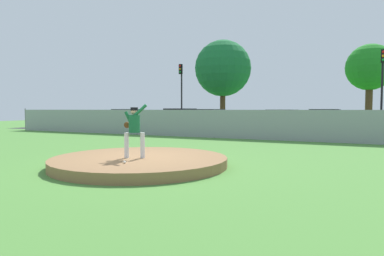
{
  "coord_description": "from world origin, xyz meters",
  "views": [
    {
      "loc": [
        5.68,
        -8.07,
        1.67
      ],
      "look_at": [
        0.2,
        3.05,
        0.98
      ],
      "focal_mm": 31.25,
      "sensor_mm": 36.0,
      "label": 1
    }
  ],
  "objects_px": {
    "parked_car_charcoal": "(209,121)",
    "parked_car_red": "(180,120)",
    "parked_car_slate": "(325,123)",
    "parked_car_champagne": "(128,120)",
    "traffic_light_far": "(382,77)",
    "parked_car_white": "(282,123)",
    "pitcher_youth": "(134,127)",
    "traffic_light_near": "(181,85)",
    "baseball": "(124,162)"
  },
  "relations": [
    {
      "from": "parked_car_charcoal",
      "to": "parked_car_red",
      "type": "height_order",
      "value": "parked_car_red"
    },
    {
      "from": "parked_car_slate",
      "to": "parked_car_champagne",
      "type": "distance_m",
      "value": 15.34
    },
    {
      "from": "traffic_light_far",
      "to": "parked_car_slate",
      "type": "bearing_deg",
      "value": -132.15
    },
    {
      "from": "parked_car_white",
      "to": "parked_car_red",
      "type": "height_order",
      "value": "parked_car_red"
    },
    {
      "from": "traffic_light_far",
      "to": "parked_car_charcoal",
      "type": "bearing_deg",
      "value": -160.6
    },
    {
      "from": "traffic_light_far",
      "to": "parked_car_champagne",
      "type": "bearing_deg",
      "value": -168.56
    },
    {
      "from": "pitcher_youth",
      "to": "traffic_light_near",
      "type": "bearing_deg",
      "value": 114.44
    },
    {
      "from": "traffic_light_near",
      "to": "parked_car_champagne",
      "type": "bearing_deg",
      "value": -120.04
    },
    {
      "from": "parked_car_slate",
      "to": "parked_car_champagne",
      "type": "height_order",
      "value": "parked_car_champagne"
    },
    {
      "from": "baseball",
      "to": "parked_car_white",
      "type": "bearing_deg",
      "value": 86.62
    },
    {
      "from": "baseball",
      "to": "parked_car_champagne",
      "type": "xyz_separation_m",
      "value": [
        -11.78,
        15.69,
        0.5
      ]
    },
    {
      "from": "parked_car_slate",
      "to": "parked_car_red",
      "type": "xyz_separation_m",
      "value": [
        -10.48,
        0.14,
        0.03
      ]
    },
    {
      "from": "parked_car_white",
      "to": "parked_car_red",
      "type": "distance_m",
      "value": 7.85
    },
    {
      "from": "parked_car_red",
      "to": "traffic_light_far",
      "type": "xyz_separation_m",
      "value": [
        13.78,
        3.51,
        3.02
      ]
    },
    {
      "from": "baseball",
      "to": "traffic_light_near",
      "type": "height_order",
      "value": "traffic_light_near"
    },
    {
      "from": "parked_car_red",
      "to": "pitcher_youth",
      "type": "bearing_deg",
      "value": -66.42
    },
    {
      "from": "parked_car_champagne",
      "to": "pitcher_youth",
      "type": "bearing_deg",
      "value": -52.28
    },
    {
      "from": "parked_car_slate",
      "to": "parked_car_white",
      "type": "height_order",
      "value": "parked_car_slate"
    },
    {
      "from": "pitcher_youth",
      "to": "baseball",
      "type": "height_order",
      "value": "pitcher_youth"
    },
    {
      "from": "parked_car_charcoal",
      "to": "traffic_light_far",
      "type": "distance_m",
      "value": 12.21
    },
    {
      "from": "parked_car_white",
      "to": "traffic_light_far",
      "type": "relative_size",
      "value": 0.72
    },
    {
      "from": "baseball",
      "to": "parked_car_charcoal",
      "type": "xyz_separation_m",
      "value": [
        -4.29,
        15.53,
        0.5
      ]
    },
    {
      "from": "parked_car_charcoal",
      "to": "traffic_light_near",
      "type": "distance_m",
      "value": 7.43
    },
    {
      "from": "parked_car_slate",
      "to": "traffic_light_near",
      "type": "bearing_deg",
      "value": 160.76
    },
    {
      "from": "pitcher_youth",
      "to": "parked_car_champagne",
      "type": "xyz_separation_m",
      "value": [
        -11.41,
        14.76,
        -0.36
      ]
    },
    {
      "from": "parked_car_white",
      "to": "parked_car_champagne",
      "type": "bearing_deg",
      "value": 179.7
    },
    {
      "from": "parked_car_charcoal",
      "to": "parked_car_slate",
      "type": "bearing_deg",
      "value": 2.04
    },
    {
      "from": "traffic_light_far",
      "to": "traffic_light_near",
      "type": "bearing_deg",
      "value": 177.19
    },
    {
      "from": "parked_car_champagne",
      "to": "parked_car_white",
      "type": "xyz_separation_m",
      "value": [
        12.7,
        -0.07,
        -0.02
      ]
    },
    {
      "from": "parked_car_white",
      "to": "traffic_light_near",
      "type": "relative_size",
      "value": 0.71
    },
    {
      "from": "pitcher_youth",
      "to": "parked_car_white",
      "type": "relative_size",
      "value": 0.38
    },
    {
      "from": "parked_car_champagne",
      "to": "parked_car_charcoal",
      "type": "distance_m",
      "value": 7.49
    },
    {
      "from": "parked_car_champagne",
      "to": "parked_car_white",
      "type": "bearing_deg",
      "value": -0.3
    },
    {
      "from": "parked_car_champagne",
      "to": "traffic_light_far",
      "type": "relative_size",
      "value": 0.78
    },
    {
      "from": "pitcher_youth",
      "to": "parked_car_red",
      "type": "height_order",
      "value": "pitcher_youth"
    },
    {
      "from": "parked_car_red",
      "to": "traffic_light_near",
      "type": "relative_size",
      "value": 0.81
    },
    {
      "from": "parked_car_slate",
      "to": "parked_car_white",
      "type": "bearing_deg",
      "value": -175.83
    },
    {
      "from": "baseball",
      "to": "parked_car_champagne",
      "type": "relative_size",
      "value": 0.02
    },
    {
      "from": "baseball",
      "to": "parked_car_red",
      "type": "height_order",
      "value": "parked_car_red"
    },
    {
      "from": "parked_car_white",
      "to": "traffic_light_near",
      "type": "bearing_deg",
      "value": 155.32
    },
    {
      "from": "parked_car_red",
      "to": "parked_car_slate",
      "type": "bearing_deg",
      "value": -0.77
    },
    {
      "from": "parked_car_champagne",
      "to": "baseball",
      "type": "bearing_deg",
      "value": -53.1
    },
    {
      "from": "parked_car_white",
      "to": "parked_car_red",
      "type": "xyz_separation_m",
      "value": [
        -7.84,
        0.33,
        0.05
      ]
    },
    {
      "from": "parked_car_slate",
      "to": "traffic_light_far",
      "type": "relative_size",
      "value": 0.79
    },
    {
      "from": "parked_car_slate",
      "to": "parked_car_charcoal",
      "type": "distance_m",
      "value": 7.86
    },
    {
      "from": "parked_car_slate",
      "to": "baseball",
      "type": "bearing_deg",
      "value": -102.69
    },
    {
      "from": "pitcher_youth",
      "to": "parked_car_red",
      "type": "xyz_separation_m",
      "value": [
        -6.56,
        15.02,
        -0.34
      ]
    },
    {
      "from": "pitcher_youth",
      "to": "baseball",
      "type": "distance_m",
      "value": 1.32
    },
    {
      "from": "baseball",
      "to": "traffic_light_near",
      "type": "relative_size",
      "value": 0.01
    },
    {
      "from": "pitcher_youth",
      "to": "parked_car_charcoal",
      "type": "distance_m",
      "value": 15.12
    }
  ]
}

